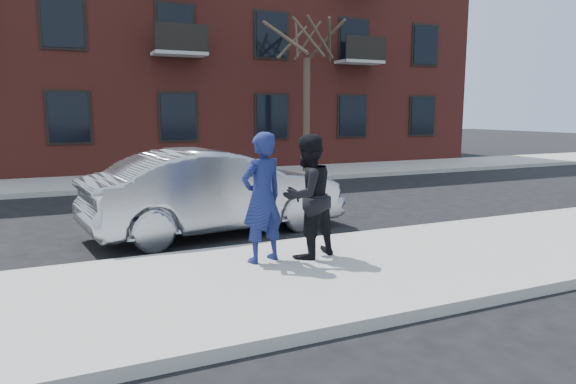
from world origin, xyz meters
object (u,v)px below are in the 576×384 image
man_hoodie (262,198)px  man_peacoat (308,196)px  street_tree (307,25)px  silver_sedan (216,191)px

man_hoodie → man_peacoat: man_hoodie is taller
street_tree → silver_sedan: 10.81m
man_hoodie → silver_sedan: bearing=-107.4°
man_peacoat → man_hoodie: bearing=-23.0°
street_tree → man_hoodie: size_ratio=3.48×
street_tree → silver_sedan: street_tree is taller
silver_sedan → man_peacoat: size_ratio=2.66×
silver_sedan → man_hoodie: man_hoodie is taller
street_tree → man_hoodie: 12.80m
street_tree → man_peacoat: street_tree is taller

